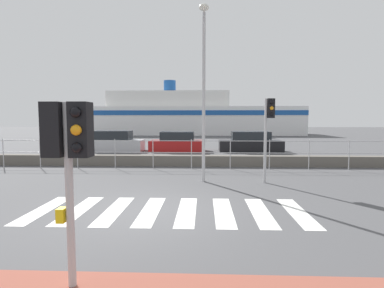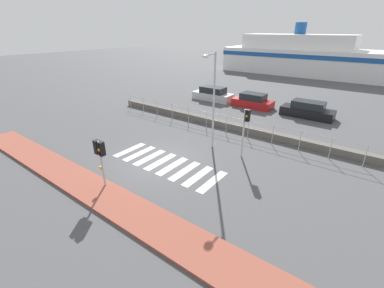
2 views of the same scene
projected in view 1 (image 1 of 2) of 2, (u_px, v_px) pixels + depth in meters
ground_plane at (145, 211)px, 7.41m from camera, size 160.00×160.00×0.00m
crosswalk at (169, 211)px, 7.38m from camera, size 6.75×2.40×0.01m
seawall at (174, 160)px, 14.59m from camera, size 21.58×0.55×0.51m
harbor_fence at (172, 150)px, 13.67m from camera, size 19.46×0.04×1.35m
traffic_light_near at (68, 147)px, 3.72m from camera, size 0.58×0.41×2.47m
traffic_light_far at (269, 121)px, 10.51m from camera, size 0.34×0.32×2.99m
streetlamp at (204, 77)px, 10.36m from camera, size 0.32×1.29×5.98m
ferry_boat at (189, 117)px, 45.33m from camera, size 31.04×8.97×8.06m
parked_car_silver at (113, 142)px, 21.41m from camera, size 4.38×1.74×1.44m
parked_car_red at (177, 143)px, 21.23m from camera, size 3.89×1.72×1.38m
parked_car_black at (250, 143)px, 21.02m from camera, size 4.37×1.71×1.40m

